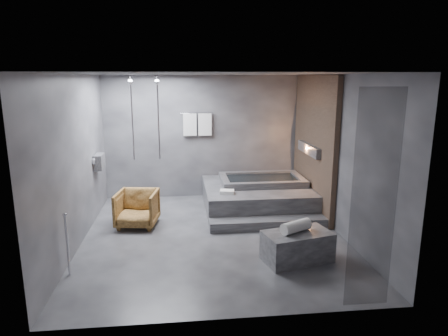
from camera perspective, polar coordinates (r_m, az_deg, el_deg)
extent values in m
plane|color=#2C2C2F|center=(7.18, -1.53, -9.66)|extent=(5.00, 5.00, 0.00)
cube|color=#4A4A4C|center=(6.63, -1.68, 13.30)|extent=(4.50, 5.00, 0.04)
cube|color=#36363B|center=(9.22, -2.89, 4.44)|extent=(4.50, 0.04, 2.80)
cube|color=#36363B|center=(4.36, 1.13, -5.17)|extent=(4.50, 0.04, 2.80)
cube|color=#36363B|center=(6.96, -20.41, 0.87)|extent=(0.04, 5.00, 2.80)
cube|color=#36363B|center=(7.30, 16.31, 1.69)|extent=(0.04, 5.00, 2.80)
cube|color=#8E6C53|center=(8.43, 12.71, 3.34)|extent=(0.10, 2.40, 2.78)
cube|color=#FF9938|center=(8.42, 12.16, 2.66)|extent=(0.14, 1.20, 0.20)
cube|color=gray|center=(8.33, -17.38, 0.86)|extent=(0.16, 0.42, 0.30)
imported|color=beige|center=(8.24, -17.42, 0.41)|extent=(0.08, 0.08, 0.21)
imported|color=beige|center=(8.44, -17.16, 0.52)|extent=(0.07, 0.07, 0.15)
cylinder|color=silver|center=(8.71, -9.37, 7.10)|extent=(0.04, 0.04, 1.80)
cylinder|color=silver|center=(8.76, -12.99, 6.98)|extent=(0.04, 0.04, 1.80)
cylinder|color=silver|center=(9.09, -3.86, 7.80)|extent=(0.75, 0.02, 0.02)
cube|color=white|center=(9.09, -4.90, 6.19)|extent=(0.30, 0.06, 0.50)
cube|color=white|center=(9.10, -2.75, 6.24)|extent=(0.30, 0.06, 0.50)
cylinder|color=silver|center=(6.09, -21.47, -10.25)|extent=(0.04, 0.04, 0.90)
cube|color=black|center=(4.90, 20.61, -4.57)|extent=(0.55, 0.01, 2.60)
cube|color=#313134|center=(8.58, 4.66, -4.10)|extent=(2.20, 2.00, 0.50)
cube|color=#313134|center=(7.54, 6.34, -7.86)|extent=(2.20, 0.36, 0.18)
cube|color=#363739|center=(6.30, 10.42, -10.96)|extent=(1.11, 0.78, 0.46)
imported|color=#4D3013|center=(7.69, -12.30, -5.69)|extent=(0.83, 0.85, 0.68)
cylinder|color=white|center=(6.19, 10.24, -8.23)|extent=(0.52, 0.39, 0.18)
cube|color=white|center=(7.88, 0.43, -3.43)|extent=(0.31, 0.25, 0.07)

